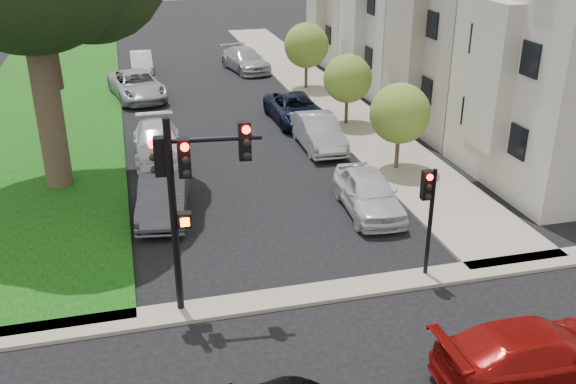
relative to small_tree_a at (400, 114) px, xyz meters
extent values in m
plane|color=black|center=(-6.20, -10.48, -2.52)|extent=(140.00, 140.00, 0.00)
cube|color=#0B360A|center=(-15.20, 13.52, -2.46)|extent=(8.00, 44.00, 0.12)
cube|color=gray|center=(0.55, 13.52, -2.46)|extent=(3.50, 44.00, 0.12)
cube|color=gray|center=(-6.20, -8.48, -2.46)|extent=(60.00, 1.00, 0.12)
cube|color=gray|center=(2.45, -2.48, 1.98)|extent=(0.70, 2.20, 5.50)
cube|color=black|center=(2.75, -2.48, 2.98)|extent=(0.08, 3.60, 6.00)
cube|color=gray|center=(6.30, 5.02, 2.48)|extent=(7.00, 7.40, 10.00)
cube|color=gray|center=(2.45, 5.02, 1.98)|extent=(0.70, 2.20, 5.50)
cube|color=black|center=(2.75, 5.02, 2.98)|extent=(0.08, 3.60, 6.00)
cube|color=#9E918A|center=(6.30, 12.52, 2.48)|extent=(7.00, 7.40, 10.00)
cube|color=#9E918A|center=(2.45, 12.52, 1.98)|extent=(0.70, 2.20, 5.50)
cube|color=#ABA58F|center=(2.45, 20.02, 1.98)|extent=(0.70, 2.20, 5.50)
cylinder|color=#402B1E|center=(-13.80, 1.78, 1.24)|extent=(1.03, 1.03, 7.52)
cylinder|color=#402B1E|center=(0.00, 0.00, -1.62)|extent=(0.18, 0.18, 1.80)
sphere|color=olive|center=(0.00, 0.00, 0.01)|extent=(2.52, 2.52, 2.52)
cylinder|color=#402B1E|center=(0.00, 6.47, -1.64)|extent=(0.18, 0.18, 1.75)
sphere|color=olive|center=(0.00, 6.47, -0.06)|extent=(2.45, 2.45, 2.45)
cylinder|color=#402B1E|center=(0.00, 13.97, -1.55)|extent=(0.19, 0.19, 1.94)
sphere|color=olive|center=(0.00, 13.97, 0.20)|extent=(2.71, 2.71, 2.71)
cylinder|color=black|center=(-10.00, -8.28, 0.27)|extent=(0.21, 0.21, 5.58)
cylinder|color=black|center=(-8.82, -8.28, 2.42)|extent=(2.36, 0.38, 0.13)
cube|color=black|center=(-9.62, -8.28, 1.99)|extent=(0.35, 0.31, 1.02)
cube|color=black|center=(-8.07, -8.28, 2.31)|extent=(0.35, 0.31, 1.02)
cube|color=black|center=(-10.21, -8.01, 1.99)|extent=(0.31, 0.35, 1.02)
sphere|color=#FF0C05|center=(-9.62, -8.44, 2.34)|extent=(0.21, 0.21, 0.21)
sphere|color=black|center=(-9.62, -8.44, 1.65)|extent=(0.21, 0.21, 0.21)
cube|color=black|center=(-9.73, -8.28, 0.27)|extent=(0.40, 0.31, 0.41)
cube|color=#FF5905|center=(-9.73, -8.43, 0.27)|extent=(0.24, 0.03, 0.24)
cylinder|color=black|center=(-2.62, -8.28, -0.77)|extent=(0.14, 0.14, 3.50)
cube|color=black|center=(-2.85, -8.28, 0.52)|extent=(0.29, 0.26, 0.87)
sphere|color=#FF0C05|center=(-2.85, -8.42, 0.82)|extent=(0.18, 0.18, 0.18)
imported|color=maroon|center=(-2.18, -13.18, -1.80)|extent=(4.97, 2.02, 1.44)
imported|color=silver|center=(-2.66, -3.55, -1.75)|extent=(2.11, 4.61, 1.53)
imported|color=#999BA0|center=(-2.40, 3.58, -1.75)|extent=(1.66, 4.68, 1.54)
imported|color=black|center=(-2.38, 7.67, -1.80)|extent=(2.56, 5.25, 1.44)
imported|color=#999BA0|center=(-2.67, 19.87, -1.75)|extent=(3.06, 5.56, 1.53)
imported|color=#3F4247|center=(-9.93, -1.87, -1.74)|extent=(2.30, 4.92, 1.56)
imported|color=silver|center=(-9.73, 4.08, -1.78)|extent=(2.17, 5.13, 1.48)
imported|color=#999BA0|center=(-10.19, 14.44, -1.72)|extent=(3.60, 6.09, 1.59)
imported|color=silver|center=(-9.62, 21.37, -1.84)|extent=(1.47, 4.10, 1.35)
camera|label=1|loc=(-10.88, -23.53, 7.71)|focal=40.00mm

